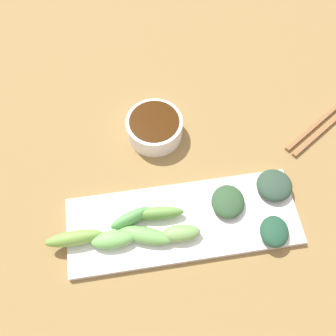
% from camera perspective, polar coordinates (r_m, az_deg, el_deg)
% --- Properties ---
extents(tabletop, '(2.10, 2.10, 0.02)m').
position_cam_1_polar(tabletop, '(0.72, -0.01, -2.76)').
color(tabletop, olive).
rests_on(tabletop, ground).
extents(sauce_bowl, '(0.11, 0.11, 0.04)m').
position_cam_1_polar(sauce_bowl, '(0.74, -2.02, 6.11)').
color(sauce_bowl, white).
rests_on(sauce_bowl, tabletop).
extents(serving_plate, '(0.14, 0.40, 0.01)m').
position_cam_1_polar(serving_plate, '(0.67, 2.24, -7.97)').
color(serving_plate, white).
rests_on(serving_plate, tabletop).
extents(broccoli_leafy_0, '(0.07, 0.06, 0.02)m').
position_cam_1_polar(broccoli_leafy_0, '(0.67, 15.53, -9.09)').
color(broccoli_leafy_0, '#1F4931').
rests_on(broccoli_leafy_0, serving_plate).
extents(broccoli_stalk_1, '(0.03, 0.09, 0.03)m').
position_cam_1_polar(broccoli_stalk_1, '(0.66, -1.54, -6.74)').
color(broccoli_stalk_1, '#6BA148').
rests_on(broccoli_stalk_1, serving_plate).
extents(broccoli_leafy_2, '(0.08, 0.08, 0.02)m').
position_cam_1_polar(broccoli_leafy_2, '(0.71, 15.53, -2.50)').
color(broccoli_leafy_2, '#2C4533').
rests_on(broccoli_leafy_2, serving_plate).
extents(broccoli_stalk_3, '(0.03, 0.07, 0.03)m').
position_cam_1_polar(broccoli_stalk_3, '(0.65, -8.15, -10.45)').
color(broccoli_stalk_3, '#71BA5B').
rests_on(broccoli_stalk_3, serving_plate).
extents(broccoli_stalk_4, '(0.03, 0.07, 0.03)m').
position_cam_1_polar(broccoli_stalk_4, '(0.65, 1.90, -9.69)').
color(broccoli_stalk_4, '#78A858').
rests_on(broccoli_stalk_4, serving_plate).
extents(broccoli_leafy_5, '(0.08, 0.07, 0.02)m').
position_cam_1_polar(broccoli_leafy_5, '(0.68, 8.89, -4.97)').
color(broccoli_leafy_5, '#2E4F2E').
rests_on(broccoli_leafy_5, serving_plate).
extents(broccoli_stalk_6, '(0.03, 0.10, 0.03)m').
position_cam_1_polar(broccoli_stalk_6, '(0.66, -13.79, -10.12)').
color(broccoli_stalk_6, '#79AF47').
rests_on(broccoli_stalk_6, serving_plate).
extents(broccoli_stalk_7, '(0.06, 0.10, 0.02)m').
position_cam_1_polar(broccoli_stalk_7, '(0.65, -3.38, -9.97)').
color(broccoli_stalk_7, '#6CAD55').
rests_on(broccoli_stalk_7, serving_plate).
extents(broccoli_stalk_8, '(0.04, 0.08, 0.03)m').
position_cam_1_polar(broccoli_stalk_8, '(0.65, -5.51, -7.39)').
color(broccoli_stalk_8, '#5CA756').
rests_on(broccoli_stalk_8, serving_plate).
extents(chopsticks, '(0.14, 0.21, 0.01)m').
position_cam_1_polar(chopsticks, '(0.84, 22.63, 6.59)').
color(chopsticks, olive).
rests_on(chopsticks, tabletop).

